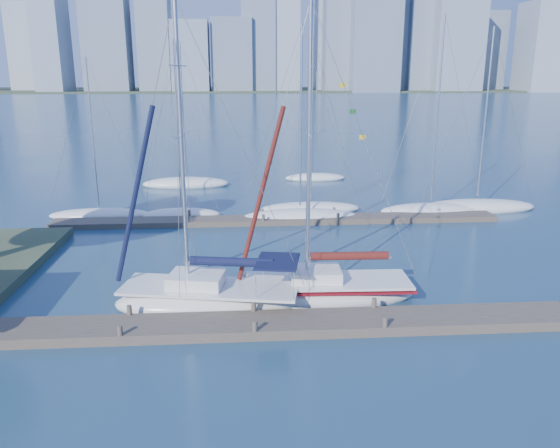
{
  "coord_description": "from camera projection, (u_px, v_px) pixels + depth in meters",
  "views": [
    {
      "loc": [
        -0.4,
        -19.69,
        9.78
      ],
      "look_at": [
        1.3,
        4.0,
        3.22
      ],
      "focal_mm": 35.0,
      "sensor_mm": 36.0,
      "label": 1
    }
  ],
  "objects": [
    {
      "name": "ground",
      "position": [
        254.0,
        330.0,
        21.56
      ],
      "size": [
        700.0,
        700.0,
        0.0
      ],
      "primitive_type": "plane",
      "color": "navy",
      "rests_on": "ground"
    },
    {
      "name": "bg_boat_4",
      "position": [
        430.0,
        210.0,
        39.37
      ],
      "size": [
        7.33,
        2.33,
        13.94
      ],
      "rotation": [
        0.0,
        0.0,
        0.01
      ],
      "color": "white",
      "rests_on": "ground"
    },
    {
      "name": "bg_boat_2",
      "position": [
        300.0,
        216.0,
        37.67
      ],
      "size": [
        8.36,
        4.59,
        13.17
      ],
      "rotation": [
        0.0,
        0.0,
        -0.3
      ],
      "color": "white",
      "rests_on": "ground"
    },
    {
      "name": "bg_boat_1",
      "position": [
        182.0,
        214.0,
        38.38
      ],
      "size": [
        5.78,
        3.53,
        12.27
      ],
      "rotation": [
        0.0,
        0.0,
        -0.33
      ],
      "color": "white",
      "rests_on": "ground"
    },
    {
      "name": "skyline",
      "position": [
        278.0,
        24.0,
        292.32
      ],
      "size": [
        503.86,
        51.31,
        110.02
      ],
      "color": "#8291A8",
      "rests_on": "ground"
    },
    {
      "name": "near_dock",
      "position": [
        254.0,
        325.0,
        21.51
      ],
      "size": [
        26.0,
        2.0,
        0.4
      ],
      "primitive_type": "cube",
      "color": "#484035",
      "rests_on": "ground"
    },
    {
      "name": "far_dock",
      "position": [
        278.0,
        220.0,
        37.03
      ],
      "size": [
        30.0,
        1.8,
        0.36
      ],
      "primitive_type": "cube",
      "color": "#484035",
      "rests_on": "ground"
    },
    {
      "name": "bg_boat_0",
      "position": [
        100.0,
        214.0,
        38.36
      ],
      "size": [
        7.21,
        2.81,
        11.15
      ],
      "rotation": [
        0.0,
        0.0,
        -0.14
      ],
      "color": "white",
      "rests_on": "ground"
    },
    {
      "name": "bg_boat_5",
      "position": [
        477.0,
        207.0,
        40.29
      ],
      "size": [
        9.09,
        3.68,
        13.28
      ],
      "rotation": [
        0.0,
        0.0,
        0.14
      ],
      "color": "white",
      "rests_on": "ground"
    },
    {
      "name": "bg_boat_3",
      "position": [
        310.0,
        208.0,
        40.1
      ],
      "size": [
        7.66,
        3.85,
        12.55
      ],
      "rotation": [
        0.0,
        0.0,
        0.27
      ],
      "color": "white",
      "rests_on": "ground"
    },
    {
      "name": "sailboat_maroon",
      "position": [
        327.0,
        277.0,
        24.25
      ],
      "size": [
        7.95,
        2.82,
        13.14
      ],
      "rotation": [
        0.0,
        0.0,
        -0.03
      ],
      "color": "white",
      "rests_on": "ground"
    },
    {
      "name": "bg_boat_6",
      "position": [
        186.0,
        183.0,
        48.95
      ],
      "size": [
        8.06,
        3.87,
        12.77
      ],
      "rotation": [
        0.0,
        0.0,
        -0.19
      ],
      "color": "white",
      "rests_on": "ground"
    },
    {
      "name": "sailboat_navy",
      "position": [
        210.0,
        284.0,
        23.42
      ],
      "size": [
        8.52,
        4.1,
        13.23
      ],
      "rotation": [
        0.0,
        0.0,
        -0.18
      ],
      "color": "white",
      "rests_on": "ground"
    },
    {
      "name": "bg_boat_7",
      "position": [
        315.0,
        177.0,
        51.98
      ],
      "size": [
        6.01,
        3.18,
        10.23
      ],
      "rotation": [
        0.0,
        0.0,
        -0.24
      ],
      "color": "white",
      "rests_on": "ground"
    },
    {
      "name": "far_shore",
      "position": [
        240.0,
        90.0,
        329.2
      ],
      "size": [
        800.0,
        100.0,
        1.5
      ],
      "primitive_type": "cube",
      "color": "#38472D",
      "rests_on": "ground"
    }
  ]
}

